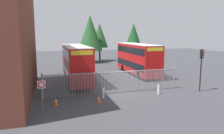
% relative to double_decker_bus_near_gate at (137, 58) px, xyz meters
% --- Properties ---
extents(ground_plane, '(100.00, 100.00, 0.00)m').
position_rel_double_decker_bus_near_gate_xyz_m(ground_plane, '(-5.25, -0.87, -2.42)').
color(ground_plane, '#3D3D42').
extents(palisade_fence, '(13.56, 0.14, 2.35)m').
position_rel_double_decker_bus_near_gate_xyz_m(palisade_fence, '(-6.21, -8.87, -1.24)').
color(palisade_fence, gray).
rests_on(palisade_fence, ground).
extents(double_decker_bus_near_gate, '(2.54, 10.81, 4.42)m').
position_rel_double_decker_bus_near_gate_xyz_m(double_decker_bus_near_gate, '(0.00, 0.00, 0.00)').
color(double_decker_bus_near_gate, red).
rests_on(double_decker_bus_near_gate, ground).
extents(double_decker_bus_behind_fence_left, '(2.54, 10.81, 4.42)m').
position_rel_double_decker_bus_near_gate_xyz_m(double_decker_bus_behind_fence_left, '(-9.14, -2.50, 0.00)').
color(double_decker_bus_behind_fence_left, red).
rests_on(double_decker_bus_behind_fence_left, ground).
extents(bollard_near_left, '(0.20, 0.20, 0.95)m').
position_rel_double_decker_bus_near_gate_xyz_m(bollard_near_left, '(-7.64, -10.17, -1.95)').
color(bollard_near_left, silver).
rests_on(bollard_near_left, ground).
extents(bollard_center_front, '(0.20, 0.20, 0.95)m').
position_rel_double_decker_bus_near_gate_xyz_m(bollard_center_front, '(-2.21, -10.46, -1.95)').
color(bollard_center_front, silver).
rests_on(bollard_center_front, ground).
extents(traffic_cone_by_gate, '(0.34, 0.34, 0.59)m').
position_rel_double_decker_bus_near_gate_xyz_m(traffic_cone_by_gate, '(-8.29, -11.20, -2.13)').
color(traffic_cone_by_gate, orange).
rests_on(traffic_cone_by_gate, ground).
extents(traffic_cone_mid_forecourt, '(0.34, 0.34, 0.59)m').
position_rel_double_decker_bus_near_gate_xyz_m(traffic_cone_mid_forecourt, '(-11.83, -10.90, -2.13)').
color(traffic_cone_mid_forecourt, orange).
rests_on(traffic_cone_mid_forecourt, ground).
extents(speed_limit_sign_post, '(0.60, 0.14, 2.40)m').
position_rel_double_decker_bus_near_gate_xyz_m(speed_limit_sign_post, '(-12.85, -12.02, -0.65)').
color(speed_limit_sign_post, slate).
rests_on(speed_limit_sign_post, ground).
extents(traffic_light_kerbside, '(0.28, 0.33, 4.30)m').
position_rel_double_decker_bus_near_gate_xyz_m(traffic_light_kerbside, '(2.40, -10.63, 0.56)').
color(traffic_light_kerbside, black).
rests_on(traffic_light_kerbside, ground).
extents(tree_tall_back, '(3.79, 3.79, 8.23)m').
position_rel_double_decker_bus_near_gate_xyz_m(tree_tall_back, '(6.30, 17.08, 3.08)').
color(tree_tall_back, '#4C3823').
rests_on(tree_tall_back, ground).
extents(tree_short_side, '(3.63, 3.63, 8.17)m').
position_rel_double_decker_bus_near_gate_xyz_m(tree_short_side, '(-1.65, 16.87, 3.14)').
color(tree_short_side, '#4C3823').
rests_on(tree_short_side, ground).
extents(tree_mid_row, '(4.97, 4.97, 9.63)m').
position_rel_double_decker_bus_near_gate_xyz_m(tree_mid_row, '(-4.07, 14.91, 3.64)').
color(tree_mid_row, '#4C3823').
rests_on(tree_mid_row, ground).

